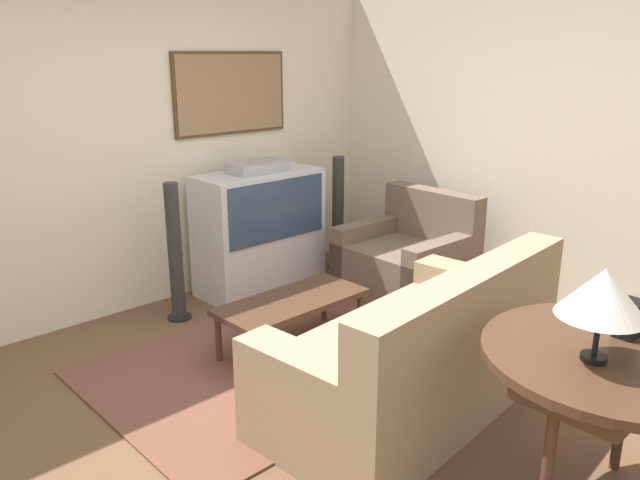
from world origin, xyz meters
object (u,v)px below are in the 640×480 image
at_px(table_lamp, 603,293).
at_px(speaker_tower_right, 338,216).
at_px(armchair, 408,261).
at_px(mantel_clock, 630,318).
at_px(couch, 418,358).
at_px(coffee_table, 292,304).
at_px(speaker_tower_left, 175,256).
at_px(console_table, 613,367).
at_px(tv, 260,230).

bearing_deg(table_lamp, speaker_tower_right, 62.36).
relative_size(armchair, mantel_clock, 6.07).
distance_m(couch, coffee_table, 1.10).
height_order(coffee_table, speaker_tower_left, speaker_tower_left).
bearing_deg(table_lamp, couch, 77.58).
distance_m(armchair, console_table, 2.83).
height_order(armchair, table_lamp, table_lamp).
xyz_separation_m(tv, couch, (-0.55, -2.22, -0.22)).
xyz_separation_m(console_table, table_lamp, (-0.14, 0.04, 0.37)).
relative_size(armchair, coffee_table, 0.92).
height_order(coffee_table, table_lamp, table_lamp).
xyz_separation_m(console_table, mantel_clock, (0.22, 0.04, 0.15)).
bearing_deg(couch, coffee_table, -92.65).
relative_size(armchair, speaker_tower_left, 0.90).
bearing_deg(armchair, coffee_table, -83.82).
height_order(tv, console_table, tv).
bearing_deg(table_lamp, mantel_clock, -0.15).
relative_size(tv, speaker_tower_right, 1.04).
xyz_separation_m(coffee_table, console_table, (-0.07, -2.22, 0.40)).
xyz_separation_m(couch, table_lamp, (-0.24, -1.09, 0.79)).
xyz_separation_m(armchair, speaker_tower_right, (0.04, 0.91, 0.23)).
distance_m(tv, coffee_table, 1.28).
distance_m(coffee_table, console_table, 2.26).
xyz_separation_m(armchair, speaker_tower_left, (-1.76, 0.91, 0.23)).
height_order(armchair, speaker_tower_right, speaker_tower_right).
bearing_deg(coffee_table, couch, -88.15).
xyz_separation_m(couch, mantel_clock, (0.11, -1.09, 0.57)).
bearing_deg(couch, tv, -108.44).
bearing_deg(coffee_table, console_table, -91.73).
bearing_deg(speaker_tower_left, table_lamp, -88.07).
height_order(armchair, mantel_clock, mantel_clock).
relative_size(armchair, speaker_tower_right, 0.90).
bearing_deg(console_table, armchair, 57.15).
relative_size(coffee_table, console_table, 0.98).
xyz_separation_m(console_table, speaker_tower_right, (1.55, 3.26, -0.22)).
height_order(couch, speaker_tower_right, speaker_tower_right).
distance_m(couch, console_table, 1.20).
relative_size(couch, table_lamp, 4.88).
xyz_separation_m(couch, console_table, (-0.10, -1.12, 0.42)).
xyz_separation_m(table_lamp, speaker_tower_right, (1.69, 3.22, -0.59)).
bearing_deg(console_table, coffee_table, 88.27).
xyz_separation_m(coffee_table, mantel_clock, (0.15, -2.19, 0.56)).
relative_size(speaker_tower_left, speaker_tower_right, 1.00).
height_order(couch, armchair, couch).
height_order(armchair, coffee_table, armchair).
distance_m(mantel_clock, speaker_tower_right, 3.51).
height_order(tv, speaker_tower_left, tv).
bearing_deg(speaker_tower_right, couch, -124.14).
bearing_deg(console_table, speaker_tower_right, 64.55).
relative_size(table_lamp, speaker_tower_right, 0.37).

